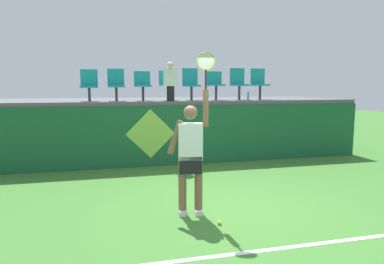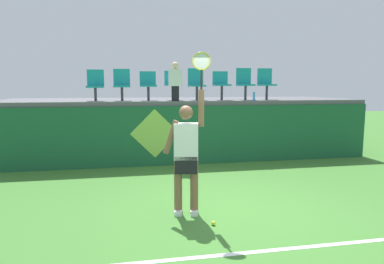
% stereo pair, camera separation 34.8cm
% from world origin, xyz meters
% --- Properties ---
extents(ground_plane, '(40.00, 40.00, 0.00)m').
position_xyz_m(ground_plane, '(0.00, 0.00, 0.00)').
color(ground_plane, '#3D752D').
extents(court_back_wall, '(10.40, 0.20, 1.56)m').
position_xyz_m(court_back_wall, '(0.00, 3.52, 0.78)').
color(court_back_wall, '#195633').
rests_on(court_back_wall, ground_plane).
extents(spectator_platform, '(10.40, 3.19, 0.12)m').
position_xyz_m(spectator_platform, '(0.00, 5.07, 1.62)').
color(spectator_platform, '#56565B').
rests_on(spectator_platform, court_back_wall).
extents(court_baseline_stripe, '(9.36, 0.08, 0.01)m').
position_xyz_m(court_baseline_stripe, '(0.00, -1.49, 0.00)').
color(court_baseline_stripe, white).
rests_on(court_baseline_stripe, ground_plane).
extents(tennis_player, '(0.75, 0.33, 2.59)m').
position_xyz_m(tennis_player, '(-0.68, -0.05, 1.00)').
color(tennis_player, white).
rests_on(tennis_player, ground_plane).
extents(tennis_ball, '(0.07, 0.07, 0.07)m').
position_xyz_m(tennis_ball, '(-0.37, -0.59, 0.03)').
color(tennis_ball, '#D1E533').
rests_on(tennis_ball, ground_plane).
extents(water_bottle, '(0.06, 0.06, 0.23)m').
position_xyz_m(water_bottle, '(1.84, 3.58, 1.79)').
color(water_bottle, '#338CE5').
rests_on(water_bottle, spectator_platform).
extents(stadium_chair_0, '(0.44, 0.42, 0.83)m').
position_xyz_m(stadium_chair_0, '(-2.40, 4.11, 2.13)').
color(stadium_chair_0, '#38383D').
rests_on(stadium_chair_0, spectator_platform).
extents(stadium_chair_1, '(0.44, 0.42, 0.85)m').
position_xyz_m(stadium_chair_1, '(-1.71, 4.11, 2.15)').
color(stadium_chair_1, '#38383D').
rests_on(stadium_chair_1, spectator_platform).
extents(stadium_chair_2, '(0.44, 0.42, 0.79)m').
position_xyz_m(stadium_chair_2, '(-1.01, 4.10, 2.13)').
color(stadium_chair_2, '#38383D').
rests_on(stadium_chair_2, spectator_platform).
extents(stadium_chair_3, '(0.44, 0.42, 0.82)m').
position_xyz_m(stadium_chair_3, '(-0.33, 4.10, 2.15)').
color(stadium_chair_3, '#38383D').
rests_on(stadium_chair_3, spectator_platform).
extents(stadium_chair_4, '(0.44, 0.42, 0.89)m').
position_xyz_m(stadium_chair_4, '(0.33, 4.11, 2.17)').
color(stadium_chair_4, '#38383D').
rests_on(stadium_chair_4, spectator_platform).
extents(stadium_chair_5, '(0.44, 0.42, 0.81)m').
position_xyz_m(stadium_chair_5, '(1.05, 4.10, 2.15)').
color(stadium_chair_5, '#38383D').
rests_on(stadium_chair_5, spectator_platform).
extents(stadium_chair_6, '(0.44, 0.42, 0.91)m').
position_xyz_m(stadium_chair_6, '(1.75, 4.11, 2.19)').
color(stadium_chair_6, '#38383D').
rests_on(stadium_chair_6, spectator_platform).
extents(stadium_chair_7, '(0.44, 0.42, 0.91)m').
position_xyz_m(stadium_chair_7, '(2.40, 4.11, 2.19)').
color(stadium_chair_7, '#38383D').
rests_on(stadium_chair_7, spectator_platform).
extents(spectator_0, '(0.34, 0.20, 1.02)m').
position_xyz_m(spectator_0, '(-0.33, 3.65, 2.21)').
color(spectator_0, black).
rests_on(spectator_0, spectator_platform).
extents(wall_signage_mount, '(1.27, 0.01, 1.49)m').
position_xyz_m(wall_signage_mount, '(-0.90, 3.42, 0.00)').
color(wall_signage_mount, '#195633').
rests_on(wall_signage_mount, ground_plane).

